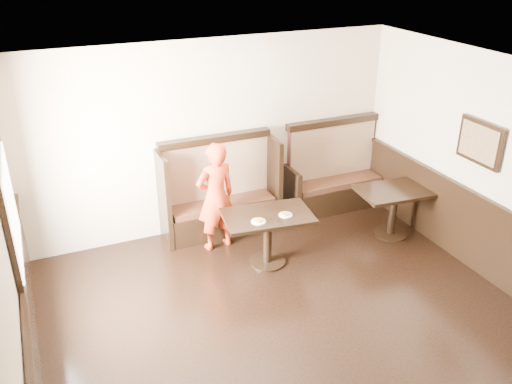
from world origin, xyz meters
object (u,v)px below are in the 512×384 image
booth_main (220,198)px  booth_neighbor (334,179)px  table_main (268,226)px  child (216,197)px  table_neighbor (394,201)px

booth_main → booth_neighbor: (1.95, -0.00, -0.05)m
table_main → child: child is taller
table_main → child: 0.85m
booth_main → table_main: booth_main is taller
table_main → table_neighbor: size_ratio=1.11×
booth_neighbor → child: 2.23m
booth_main → table_main: size_ratio=1.41×
table_main → table_neighbor: 2.00m
booth_main → child: child is taller
booth_main → table_main: (0.26, -1.12, 0.04)m
booth_neighbor → table_main: booth_neighbor is taller
table_main → table_neighbor: bearing=6.5°
booth_main → table_neighbor: booth_main is taller
booth_neighbor → table_main: (-1.69, -1.12, 0.08)m
booth_main → table_neighbor: bearing=-27.2°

